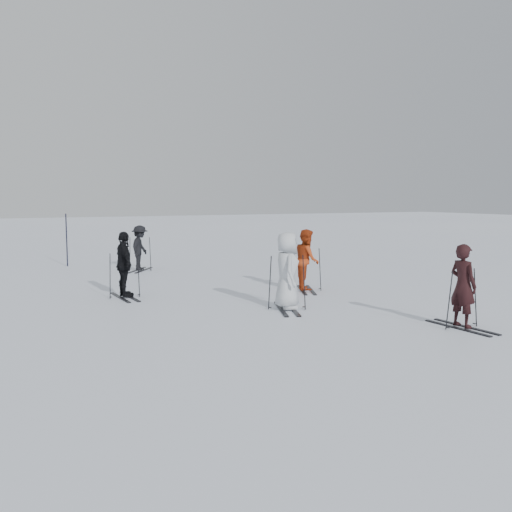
{
  "coord_description": "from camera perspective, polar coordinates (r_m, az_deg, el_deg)",
  "views": [
    {
      "loc": [
        -6.78,
        -12.85,
        2.63
      ],
      "look_at": [
        0.0,
        1.0,
        1.0
      ],
      "focal_mm": 40.0,
      "sensor_mm": 36.0,
      "label": 1
    }
  ],
  "objects": [
    {
      "name": "skier_grey",
      "position": [
        13.17,
        3.13,
        -1.57
      ],
      "size": [
        0.83,
        1.01,
        1.78
      ],
      "primitive_type": "imported",
      "rotation": [
        0.0,
        0.0,
        1.22
      ],
      "color": "silver",
      "rests_on": "ground"
    },
    {
      "name": "piste_marker",
      "position": [
        22.42,
        -18.41,
        1.53
      ],
      "size": [
        0.05,
        0.05,
        1.97
      ],
      "primitive_type": "cylinder",
      "rotation": [
        0.0,
        0.0,
        0.24
      ],
      "color": "black",
      "rests_on": "ground"
    },
    {
      "name": "skier_near_dark",
      "position": [
        12.04,
        19.99,
        -2.93
      ],
      "size": [
        0.43,
        0.62,
        1.66
      ],
      "primitive_type": "imported",
      "rotation": [
        0.0,
        0.0,
        1.62
      ],
      "color": "black",
      "rests_on": "ground"
    },
    {
      "name": "skis_grey",
      "position": [
        13.21,
        3.12,
        -2.58
      ],
      "size": [
        2.01,
        1.51,
        1.31
      ],
      "primitive_type": null,
      "rotation": [
        0.0,
        0.0,
        1.22
      ],
      "color": "black",
      "rests_on": "ground"
    },
    {
      "name": "skier_uphill_far",
      "position": [
        20.51,
        -11.53,
        0.75
      ],
      "size": [
        1.06,
        1.16,
        1.57
      ],
      "primitive_type": "imported",
      "rotation": [
        0.0,
        0.0,
        0.96
      ],
      "color": "black",
      "rests_on": "ground"
    },
    {
      "name": "skis_red",
      "position": [
        15.92,
        5.09,
        -1.28
      ],
      "size": [
        1.89,
        1.48,
        1.22
      ],
      "primitive_type": null,
      "rotation": [
        0.0,
        0.0,
        1.16
      ],
      "color": "black",
      "rests_on": "ground"
    },
    {
      "name": "skis_near_dark",
      "position": [
        12.08,
        19.95,
        -3.97
      ],
      "size": [
        1.71,
        0.97,
        1.22
      ],
      "primitive_type": null,
      "rotation": [
        0.0,
        0.0,
        1.62
      ],
      "color": "black",
      "rests_on": "ground"
    },
    {
      "name": "ground",
      "position": [
        14.76,
        1.71,
        -4.23
      ],
      "size": [
        120.0,
        120.0,
        0.0
      ],
      "primitive_type": "plane",
      "color": "silver",
      "rests_on": "ground"
    },
    {
      "name": "skier_red",
      "position": [
        15.89,
        5.1,
        -0.45
      ],
      "size": [
        0.91,
        1.01,
        1.69
      ],
      "primitive_type": "imported",
      "rotation": [
        0.0,
        0.0,
        1.16
      ],
      "color": "#AC3813",
      "rests_on": "ground"
    },
    {
      "name": "skis_uphill_left",
      "position": [
        15.12,
        -13.02,
        -1.8
      ],
      "size": [
        1.71,
        0.97,
        1.22
      ],
      "primitive_type": null,
      "rotation": [
        0.0,
        0.0,
        1.62
      ],
      "color": "black",
      "rests_on": "ground"
    },
    {
      "name": "skier_uphill_left",
      "position": [
        15.09,
        -13.04,
        -0.92
      ],
      "size": [
        0.46,
        1.01,
        1.69
      ],
      "primitive_type": "imported",
      "rotation": [
        0.0,
        0.0,
        1.62
      ],
      "color": "black",
      "rests_on": "ground"
    },
    {
      "name": "skis_uphill_far",
      "position": [
        20.53,
        -11.52,
        0.27
      ],
      "size": [
        1.88,
        1.68,
        1.22
      ],
      "primitive_type": null,
      "rotation": [
        0.0,
        0.0,
        0.96
      ],
      "color": "black",
      "rests_on": "ground"
    }
  ]
}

